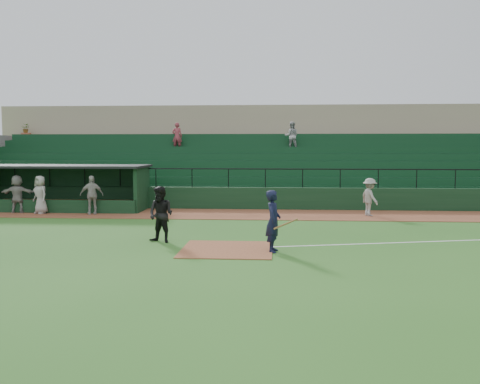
{
  "coord_description": "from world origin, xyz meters",
  "views": [
    {
      "loc": [
        1.66,
        -18.02,
        3.42
      ],
      "look_at": [
        0.0,
        5.0,
        1.4
      ],
      "focal_mm": 39.2,
      "sensor_mm": 36.0,
      "label": 1
    }
  ],
  "objects": [
    {
      "name": "dugout_player_a",
      "position": [
        -7.62,
        7.42,
        1.0
      ],
      "size": [
        1.22,
        0.74,
        1.94
      ],
      "primitive_type": "imported",
      "rotation": [
        0.0,
        0.0,
        0.25
      ],
      "color": "#A9A49E",
      "rests_on": "warning_track"
    },
    {
      "name": "dugout",
      "position": [
        -9.75,
        9.56,
        1.33
      ],
      "size": [
        8.9,
        3.2,
        2.42
      ],
      "color": "black",
      "rests_on": "ground"
    },
    {
      "name": "ground",
      "position": [
        0.0,
        0.0,
        0.0
      ],
      "size": [
        90.0,
        90.0,
        0.0
      ],
      "primitive_type": "plane",
      "color": "#295B1D",
      "rests_on": "ground"
    },
    {
      "name": "foul_line",
      "position": [
        8.0,
        1.2,
        0.01
      ],
      "size": [
        17.49,
        4.44,
        0.01
      ],
      "primitive_type": "cube",
      "rotation": [
        0.0,
        0.0,
        0.24
      ],
      "color": "white",
      "rests_on": "ground"
    },
    {
      "name": "umpire",
      "position": [
        -2.47,
        0.17,
        1.0
      ],
      "size": [
        1.19,
        1.07,
        2.0
      ],
      "primitive_type": "imported",
      "rotation": [
        0.0,
        0.0,
        -0.39
      ],
      "color": "black",
      "rests_on": "ground"
    },
    {
      "name": "batter_at_plate",
      "position": [
        1.53,
        -1.22,
        1.01
      ],
      "size": [
        1.07,
        0.77,
        2.01
      ],
      "color": "black",
      "rests_on": "ground"
    },
    {
      "name": "dugout_player_c",
      "position": [
        -11.6,
        7.7,
        1.0
      ],
      "size": [
        1.82,
        0.67,
        1.93
      ],
      "primitive_type": "imported",
      "rotation": [
        0.0,
        0.0,
        3.19
      ],
      "color": "gray",
      "rests_on": "warning_track"
    },
    {
      "name": "dugout_player_b",
      "position": [
        -10.28,
        7.45,
        0.99
      ],
      "size": [
        1.12,
        1.02,
        1.91
      ],
      "primitive_type": "imported",
      "rotation": [
        0.0,
        0.0,
        -0.58
      ],
      "color": "#A19C97",
      "rests_on": "warning_track"
    },
    {
      "name": "warning_track",
      "position": [
        0.0,
        8.0,
        0.01
      ],
      "size": [
        40.0,
        4.0,
        0.03
      ],
      "primitive_type": "cube",
      "color": "brown",
      "rests_on": "ground"
    },
    {
      "name": "stadium_structure",
      "position": [
        -0.0,
        16.46,
        2.3
      ],
      "size": [
        38.0,
        13.08,
        6.4
      ],
      "color": "black",
      "rests_on": "ground"
    },
    {
      "name": "home_plate_dirt",
      "position": [
        0.0,
        -1.0,
        0.01
      ],
      "size": [
        3.0,
        3.0,
        0.03
      ],
      "primitive_type": "cube",
      "color": "brown",
      "rests_on": "ground"
    },
    {
      "name": "runner",
      "position": [
        6.15,
        7.76,
        0.95
      ],
      "size": [
        1.09,
        1.36,
        1.84
      ],
      "primitive_type": "imported",
      "rotation": [
        0.0,
        0.0,
        1.96
      ],
      "color": "gray",
      "rests_on": "warning_track"
    }
  ]
}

